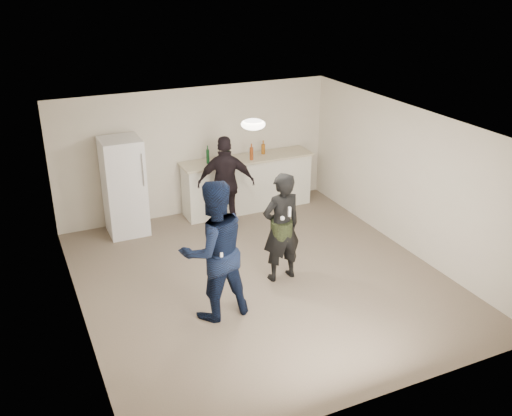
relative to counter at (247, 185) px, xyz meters
name	(u,v)px	position (x,y,z in m)	size (l,w,h in m)	color
floor	(261,279)	(-0.94, -2.67, -0.53)	(6.00, 6.00, 0.00)	#6B5B4C
ceiling	(262,126)	(-0.94, -2.67, 1.98)	(6.00, 6.00, 0.00)	silver
wall_back	(196,151)	(-0.94, 0.33, 0.72)	(6.00, 6.00, 0.00)	beige
wall_front	(381,308)	(-0.94, -5.67, 0.72)	(6.00, 6.00, 0.00)	beige
wall_left	(73,241)	(-3.69, -2.67, 0.72)	(6.00, 6.00, 0.00)	beige
wall_right	(409,180)	(1.81, -2.67, 0.72)	(6.00, 6.00, 0.00)	beige
counter	(247,185)	(0.00, 0.00, 0.00)	(2.60, 0.56, 1.05)	silver
counter_top	(247,159)	(0.00, 0.00, 0.55)	(2.68, 0.64, 0.04)	#C0B895
fridge	(124,187)	(-2.47, -0.07, 0.38)	(0.70, 0.70, 1.80)	white
fridge_handle	(143,170)	(-2.19, -0.44, 0.78)	(0.02, 0.02, 0.60)	#B5B4B9
ceiling_dome	(253,124)	(-0.94, -2.37, 1.93)	(0.36, 0.36, 0.16)	white
shaker	(226,158)	(-0.47, -0.08, 0.65)	(0.08, 0.08, 0.17)	silver
man	(214,250)	(-1.94, -3.28, 0.49)	(0.99, 0.77, 2.03)	#101F45
woman	(281,227)	(-0.64, -2.76, 0.36)	(0.65, 0.42, 1.78)	black
camo_shorts	(281,229)	(-0.64, -2.76, 0.32)	(0.34, 0.34, 0.28)	#2B391A
spectator	(226,184)	(-0.72, -0.68, 0.37)	(1.05, 0.44, 1.79)	black
remote_man	(221,257)	(-1.94, -3.56, 0.53)	(0.04, 0.04, 0.15)	white
nunchuk_man	(229,259)	(-1.82, -3.53, 0.45)	(0.07, 0.07, 0.07)	white
remote_woman	(289,212)	(-0.64, -3.01, 0.72)	(0.04, 0.04, 0.15)	white
nunchuk_woman	(282,218)	(-0.74, -2.98, 0.62)	(0.07, 0.07, 0.07)	silver
bottle_cluster	(239,154)	(-0.19, -0.05, 0.68)	(1.28, 0.32, 0.27)	#13441E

